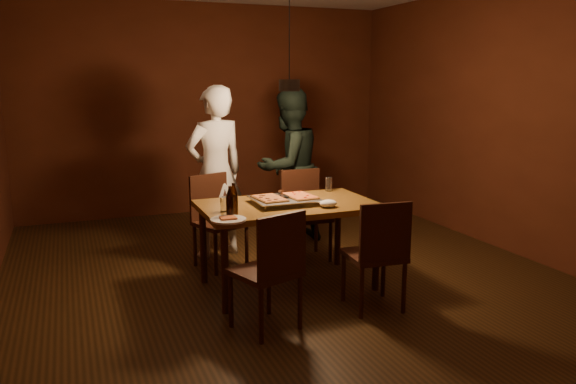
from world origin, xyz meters
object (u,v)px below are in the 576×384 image
object	(u,v)px
chair_far_left	(215,212)
chair_near_right	(379,245)
plate_slice	(228,219)
beer_bottle_a	(230,201)
chair_near_left	(272,261)
pendant_lamp	(289,84)
pizza_tray	(285,201)
beer_bottle_b	(234,199)
diner_dark	(289,167)
diner_white	(215,172)
chair_far_right	(304,205)
dining_table	(288,212)

from	to	relation	value
chair_far_left	chair_near_right	world-z (taller)	same
plate_slice	beer_bottle_a	bearing A→B (deg)	67.64
chair_near_left	pendant_lamp	world-z (taller)	pendant_lamp
pendant_lamp	pizza_tray	bearing A→B (deg)	-124.37
pizza_tray	beer_bottle_b	world-z (taller)	beer_bottle_b
chair_near_right	plate_slice	size ratio (longest dim) A/B	1.78
chair_far_left	pizza_tray	world-z (taller)	chair_far_left
pizza_tray	beer_bottle_a	world-z (taller)	beer_bottle_a
chair_near_right	chair_far_left	bearing A→B (deg)	124.41
beer_bottle_b	diner_dark	bearing A→B (deg)	54.83
chair_near_left	plate_slice	distance (m)	0.52
diner_white	pendant_lamp	world-z (taller)	pendant_lamp
beer_bottle_a	beer_bottle_b	world-z (taller)	beer_bottle_b
chair_far_right	diner_white	distance (m)	0.96
dining_table	diner_white	xyz separation A→B (m)	(-0.35, 1.12, 0.20)
pizza_tray	diner_white	xyz separation A→B (m)	(-0.33, 1.11, 0.10)
chair_far_left	beer_bottle_b	bearing A→B (deg)	64.45
chair_near_left	chair_near_right	xyz separation A→B (m)	(0.90, 0.05, 0.00)
chair_far_left	diner_white	size ratio (longest dim) A/B	0.31
chair_far_right	diner_white	world-z (taller)	diner_white
dining_table	beer_bottle_b	size ratio (longest dim) A/B	5.85
pizza_tray	chair_far_left	bearing A→B (deg)	117.28
beer_bottle_a	diner_white	distance (m)	1.41
chair_near_right	plate_slice	world-z (taller)	chair_near_right
chair_far_right	pizza_tray	world-z (taller)	chair_far_right
chair_near_left	plate_slice	bearing A→B (deg)	96.20
chair_near_right	pendant_lamp	distance (m)	1.58
chair_near_left	pendant_lamp	size ratio (longest dim) A/B	0.49
dining_table	pendant_lamp	xyz separation A→B (m)	(0.07, 0.15, 1.08)
chair_far_right	dining_table	bearing A→B (deg)	58.74
pizza_tray	pendant_lamp	bearing A→B (deg)	55.49
chair_near_right	dining_table	bearing A→B (deg)	125.41
chair_near_right	diner_dark	bearing A→B (deg)	93.18
dining_table	pendant_lamp	bearing A→B (deg)	64.50
beer_bottle_a	diner_dark	bearing A→B (deg)	54.55
chair_near_right	beer_bottle_a	bearing A→B (deg)	159.31
pizza_tray	diner_dark	world-z (taller)	diner_dark
diner_white	pizza_tray	bearing A→B (deg)	92.15
diner_dark	dining_table	bearing A→B (deg)	45.68
dining_table	pizza_tray	world-z (taller)	pizza_tray
diner_dark	diner_white	bearing A→B (deg)	-12.07
chair_far_left	diner_dark	xyz separation A→B (m)	(0.96, 0.46, 0.32)
chair_far_left	plate_slice	world-z (taller)	chair_far_left
chair_near_left	diner_dark	distance (m)	2.33
pizza_tray	beer_bottle_a	xyz separation A→B (m)	(-0.56, -0.28, 0.10)
beer_bottle_b	diner_white	distance (m)	1.36
plate_slice	diner_white	distance (m)	1.55
chair_far_left	chair_far_right	size ratio (longest dim) A/B	1.11
chair_near_right	pizza_tray	distance (m)	0.94
diner_dark	pendant_lamp	xyz separation A→B (m)	(-0.44, -1.13, 0.91)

